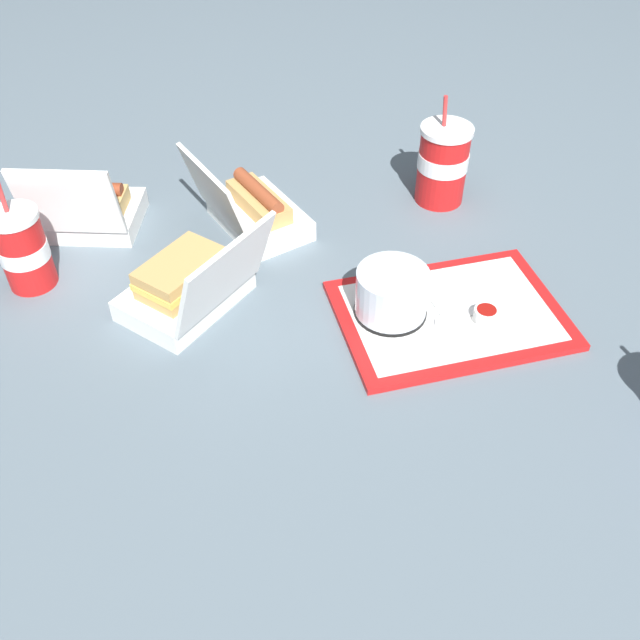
% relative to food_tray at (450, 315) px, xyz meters
% --- Properties ---
extents(ground_plane, '(3.20, 3.20, 0.00)m').
position_rel_food_tray_xyz_m(ground_plane, '(0.23, 0.01, -0.01)').
color(ground_plane, slate).
extents(food_tray, '(0.41, 0.33, 0.01)m').
position_rel_food_tray_xyz_m(food_tray, '(0.00, 0.00, 0.00)').
color(food_tray, red).
rests_on(food_tray, ground_plane).
extents(cake_container, '(0.12, 0.12, 0.08)m').
position_rel_food_tray_xyz_m(cake_container, '(0.10, -0.00, 0.05)').
color(cake_container, black).
rests_on(cake_container, food_tray).
extents(ketchup_cup, '(0.04, 0.04, 0.02)m').
position_rel_food_tray_xyz_m(ketchup_cup, '(-0.05, 0.02, 0.02)').
color(ketchup_cup, white).
rests_on(ketchup_cup, food_tray).
extents(napkin_stack, '(0.12, 0.12, 0.00)m').
position_rel_food_tray_xyz_m(napkin_stack, '(-0.02, -0.04, 0.01)').
color(napkin_stack, white).
rests_on(napkin_stack, food_tray).
extents(plastic_fork, '(0.11, 0.04, 0.00)m').
position_rel_food_tray_xyz_m(plastic_fork, '(-0.02, 0.04, 0.01)').
color(plastic_fork, white).
rests_on(plastic_fork, food_tray).
extents(clamshell_hotdog_left, '(0.25, 0.26, 0.17)m').
position_rel_food_tray_xyz_m(clamshell_hotdog_left, '(0.33, -0.28, 0.03)').
color(clamshell_hotdog_left, white).
rests_on(clamshell_hotdog_left, ground_plane).
extents(clamshell_sandwich_center, '(0.28, 0.28, 0.18)m').
position_rel_food_tray_xyz_m(clamshell_sandwich_center, '(0.43, -0.05, 0.04)').
color(clamshell_sandwich_center, white).
rests_on(clamshell_sandwich_center, ground_plane).
extents(clamshell_hotdog_front, '(0.20, 0.20, 0.18)m').
position_rel_food_tray_xyz_m(clamshell_hotdog_front, '(0.64, -0.29, 0.04)').
color(clamshell_hotdog_front, white).
rests_on(clamshell_hotdog_front, ground_plane).
extents(soda_cup_front, '(0.09, 0.09, 0.21)m').
position_rel_food_tray_xyz_m(soda_cup_front, '(0.72, -0.13, 0.07)').
color(soda_cup_front, red).
rests_on(soda_cup_front, ground_plane).
extents(soda_cup_center, '(0.10, 0.10, 0.22)m').
position_rel_food_tray_xyz_m(soda_cup_center, '(-0.04, -0.35, 0.08)').
color(soda_cup_center, red).
rests_on(soda_cup_center, ground_plane).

